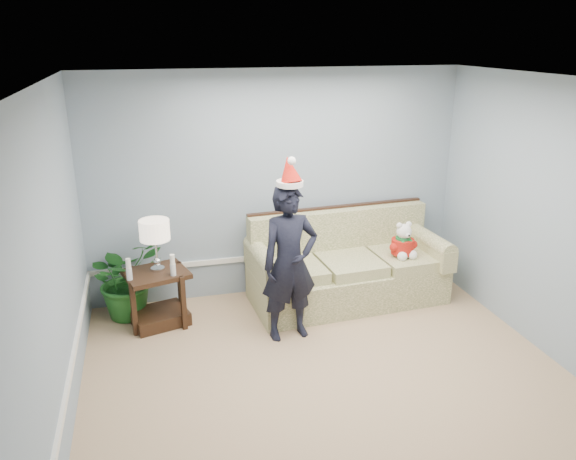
# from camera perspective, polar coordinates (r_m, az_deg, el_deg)

# --- Properties ---
(room_shell) EXTENTS (4.54, 5.04, 2.74)m
(room_shell) POSITION_cam_1_polar(r_m,az_deg,el_deg) (4.43, 6.51, -3.36)
(room_shell) COLOR tan
(room_shell) RESTS_ON ground
(wainscot_trim) EXTENTS (4.49, 4.99, 0.06)m
(wainscot_trim) POSITION_cam_1_polar(r_m,az_deg,el_deg) (5.63, -9.66, -8.50)
(wainscot_trim) COLOR white
(wainscot_trim) RESTS_ON room_shell
(sofa) EXTENTS (2.33, 1.11, 1.06)m
(sofa) POSITION_cam_1_polar(r_m,az_deg,el_deg) (6.80, 5.88, -3.98)
(sofa) COLOR #556730
(sofa) RESTS_ON room_shell
(side_table) EXTENTS (0.76, 0.69, 0.62)m
(side_table) POSITION_cam_1_polar(r_m,az_deg,el_deg) (6.40, -13.02, -7.26)
(side_table) COLOR #351F13
(side_table) RESTS_ON room_shell
(table_lamp) EXTENTS (0.32, 0.32, 0.57)m
(table_lamp) POSITION_cam_1_polar(r_m,az_deg,el_deg) (6.13, -13.39, -0.22)
(table_lamp) COLOR silver
(table_lamp) RESTS_ON side_table
(candle_pair) EXTENTS (0.51, 0.06, 0.24)m
(candle_pair) POSITION_cam_1_polar(r_m,az_deg,el_deg) (6.07, -13.74, -3.76)
(candle_pair) COLOR silver
(candle_pair) RESTS_ON side_table
(houseplant) EXTENTS (1.10, 1.07, 0.92)m
(houseplant) POSITION_cam_1_polar(r_m,az_deg,el_deg) (6.58, -16.08, -4.70)
(houseplant) COLOR #1D5B1F
(houseplant) RESTS_ON room_shell
(man) EXTENTS (0.65, 0.47, 1.66)m
(man) POSITION_cam_1_polar(r_m,az_deg,el_deg) (5.76, 0.17, -3.41)
(man) COLOR black
(man) RESTS_ON room_shell
(santa_hat) EXTENTS (0.33, 0.36, 0.31)m
(santa_hat) POSITION_cam_1_polar(r_m,az_deg,el_deg) (5.48, 0.14, 5.88)
(santa_hat) COLOR white
(santa_hat) RESTS_ON man
(teddy_bear) EXTENTS (0.29, 0.32, 0.44)m
(teddy_bear) POSITION_cam_1_polar(r_m,az_deg,el_deg) (6.73, 11.62, -1.43)
(teddy_bear) COLOR white
(teddy_bear) RESTS_ON sofa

